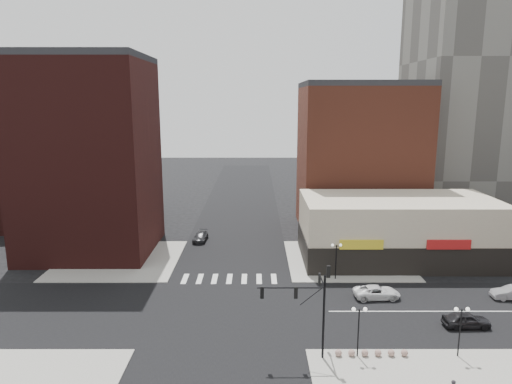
{
  "coord_description": "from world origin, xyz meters",
  "views": [
    {
      "loc": [
        2.91,
        -40.96,
        20.13
      ],
      "look_at": [
        2.94,
        4.11,
        11.0
      ],
      "focal_mm": 32.0,
      "sensor_mm": 36.0,
      "label": 1
    }
  ],
  "objects": [
    {
      "name": "building_ne_row",
      "position": [
        21.0,
        15.0,
        3.3
      ],
      "size": [
        24.2,
        12.2,
        8.0
      ],
      "color": "beige",
      "rests_on": "ground"
    },
    {
      "name": "building_nw",
      "position": [
        -19.0,
        18.5,
        12.5
      ],
      "size": [
        16.0,
        15.0,
        25.0
      ],
      "primitive_type": "cube",
      "color": "#3A1412",
      "rests_on": "ground"
    },
    {
      "name": "street_lamp_se_a",
      "position": [
        11.0,
        -8.0,
        3.29
      ],
      "size": [
        1.22,
        0.32,
        4.16
      ],
      "color": "black",
      "rests_on": "sidewalk_se"
    },
    {
      "name": "dark_sedan_north",
      "position": [
        -5.11,
        22.47,
        0.63
      ],
      "size": [
        2.08,
        4.48,
        1.27
      ],
      "primitive_type": "imported",
      "rotation": [
        0.0,
        0.0,
        -0.07
      ],
      "color": "black",
      "rests_on": "ground"
    },
    {
      "name": "road_ns",
      "position": [
        0.0,
        0.0,
        0.01
      ],
      "size": [
        14.0,
        200.0,
        0.02
      ],
      "primitive_type": "cube",
      "color": "black",
      "rests_on": "ground"
    },
    {
      "name": "white_suv",
      "position": [
        15.41,
        3.04,
        0.66
      ],
      "size": [
        4.86,
        2.47,
        1.32
      ],
      "primitive_type": "imported",
      "rotation": [
        0.0,
        0.0,
        1.63
      ],
      "color": "silver",
      "rests_on": "ground"
    },
    {
      "name": "street_lamp_ne",
      "position": [
        12.0,
        8.0,
        3.29
      ],
      "size": [
        1.22,
        0.32,
        4.16
      ],
      "color": "black",
      "rests_on": "sidewalk_ne"
    },
    {
      "name": "road_ew",
      "position": [
        0.0,
        0.0,
        0.01
      ],
      "size": [
        200.0,
        14.0,
        0.02
      ],
      "primitive_type": "cube",
      "color": "black",
      "rests_on": "ground"
    },
    {
      "name": "sidewalk_ne",
      "position": [
        14.5,
        14.5,
        0.06
      ],
      "size": [
        15.0,
        15.0,
        0.12
      ],
      "primitive_type": "cube",
      "color": "gray",
      "rests_on": "ground"
    },
    {
      "name": "sidewalk_nw",
      "position": [
        -14.5,
        14.5,
        0.06
      ],
      "size": [
        15.0,
        15.0,
        0.12
      ],
      "primitive_type": "cube",
      "color": "gray",
      "rests_on": "ground"
    },
    {
      "name": "building_nw_low",
      "position": [
        -32.0,
        34.0,
        6.0
      ],
      "size": [
        20.0,
        18.0,
        12.0
      ],
      "primitive_type": "cube",
      "color": "#3A1412",
      "rests_on": "ground"
    },
    {
      "name": "street_lamp_se_b",
      "position": [
        19.0,
        -8.0,
        3.29
      ],
      "size": [
        1.22,
        0.32,
        4.16
      ],
      "color": "black",
      "rests_on": "sidewalk_se"
    },
    {
      "name": "bollard_row",
      "position": [
        12.13,
        -8.0,
        0.39
      ],
      "size": [
        5.79,
        0.54,
        0.54
      ],
      "color": "#8C6A60",
      "rests_on": "sidewalk_se"
    },
    {
      "name": "ground",
      "position": [
        0.0,
        0.0,
        0.0
      ],
      "size": [
        240.0,
        240.0,
        0.0
      ],
      "primitive_type": "plane",
      "color": "black",
      "rests_on": "ground"
    },
    {
      "name": "building_ne_midrise",
      "position": [
        19.0,
        29.5,
        11.0
      ],
      "size": [
        18.0,
        15.0,
        22.0
      ],
      "primitive_type": "cube",
      "color": "brown",
      "rests_on": "ground"
    },
    {
      "name": "silver_sedan",
      "position": [
        29.3,
        2.81,
        0.68
      ],
      "size": [
        4.18,
        1.61,
        1.36
      ],
      "primitive_type": "imported",
      "rotation": [
        0.0,
        0.0,
        -1.61
      ],
      "color": "#98979C",
      "rests_on": "ground"
    },
    {
      "name": "traffic_signal",
      "position": [
        7.24,
        -7.83,
        4.96
      ],
      "size": [
        5.59,
        3.09,
        7.77
      ],
      "color": "black",
      "rests_on": "ground"
    },
    {
      "name": "dark_sedan_east",
      "position": [
        21.89,
        -3.08,
        0.71
      ],
      "size": [
        4.19,
        1.78,
        1.41
      ],
      "primitive_type": "imported",
      "rotation": [
        0.0,
        0.0,
        1.6
      ],
      "color": "black",
      "rests_on": "ground"
    }
  ]
}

